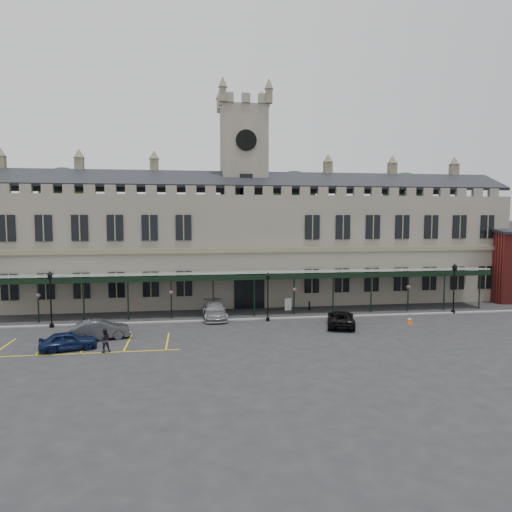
{
  "coord_description": "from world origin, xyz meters",
  "views": [
    {
      "loc": [
        -6.15,
        -36.46,
        9.6
      ],
      "look_at": [
        0.0,
        6.0,
        6.0
      ],
      "focal_mm": 32.0,
      "sensor_mm": 36.0,
      "label": 1
    }
  ],
  "objects": [
    {
      "name": "station_building",
      "position": [
        0.0,
        15.91,
        6.47
      ],
      "size": [
        60.0,
        10.36,
        17.3
      ],
      "color": "#6D665A",
      "rests_on": "ground"
    },
    {
      "name": "car_van",
      "position": [
        7.0,
        1.8,
        0.69
      ],
      "size": [
        3.64,
        5.42,
        1.38
      ],
      "primitive_type": "imported",
      "rotation": [
        0.0,
        0.0,
        2.85
      ],
      "color": "black",
      "rests_on": "ground"
    },
    {
      "name": "lamp_post_left",
      "position": [
        -18.28,
        5.06,
        2.97
      ],
      "size": [
        0.47,
        0.47,
        5.0
      ],
      "color": "black",
      "rests_on": "ground"
    },
    {
      "name": "lamp_post_right",
      "position": [
        20.01,
        5.48,
        3.02
      ],
      "size": [
        0.48,
        0.48,
        5.09
      ],
      "color": "black",
      "rests_on": "ground"
    },
    {
      "name": "car_left_b",
      "position": [
        -13.32,
        0.38,
        0.77
      ],
      "size": [
        4.91,
        2.71,
        1.53
      ],
      "primitive_type": "imported",
      "rotation": [
        0.0,
        0.0,
        1.82
      ],
      "color": "#3A3D42",
      "rests_on": "ground"
    },
    {
      "name": "sign_board",
      "position": [
        3.87,
        9.42,
        0.61
      ],
      "size": [
        0.72,
        0.16,
        1.24
      ],
      "rotation": [
        0.0,
        0.0,
        0.15
      ],
      "color": "black",
      "rests_on": "ground"
    },
    {
      "name": "tree_behind_left",
      "position": [
        -22.0,
        25.0,
        12.81
      ],
      "size": [
        6.0,
        6.0,
        16.0
      ],
      "color": "#332314",
      "rests_on": "ground"
    },
    {
      "name": "tree_behind_mid",
      "position": [
        8.0,
        25.0,
        12.81
      ],
      "size": [
        6.0,
        6.0,
        16.0
      ],
      "color": "#332314",
      "rests_on": "ground"
    },
    {
      "name": "canopy",
      "position": [
        0.0,
        7.46,
        2.4
      ],
      "size": [
        50.0,
        4.1,
        4.3
      ],
      "color": "#8C9E93",
      "rests_on": "ground"
    },
    {
      "name": "ground",
      "position": [
        0.0,
        0.0,
        0.0
      ],
      "size": [
        140.0,
        140.0,
        0.0
      ],
      "primitive_type": "plane",
      "color": "#232325"
    },
    {
      "name": "lamp_post_mid",
      "position": [
        0.94,
        4.81,
        2.73
      ],
      "size": [
        0.43,
        0.43,
        4.6
      ],
      "color": "black",
      "rests_on": "ground"
    },
    {
      "name": "person_b",
      "position": [
        -12.3,
        -3.29,
        0.87
      ],
      "size": [
        0.98,
        0.84,
        1.74
      ],
      "primitive_type": "imported",
      "rotation": [
        0.0,
        0.0,
        3.39
      ],
      "color": "black",
      "rests_on": "ground"
    },
    {
      "name": "tree_behind_right",
      "position": [
        24.0,
        25.0,
        12.81
      ],
      "size": [
        6.0,
        6.0,
        16.0
      ],
      "color": "#332314",
      "rests_on": "ground"
    },
    {
      "name": "car_left_a",
      "position": [
        -15.0,
        -2.38,
        0.68
      ],
      "size": [
        4.29,
        2.64,
        1.36
      ],
      "primitive_type": "imported",
      "rotation": [
        0.0,
        0.0,
        1.85
      ],
      "color": "#0D183B",
      "rests_on": "ground"
    },
    {
      "name": "traffic_cone",
      "position": [
        13.46,
        1.81,
        0.33
      ],
      "size": [
        0.43,
        0.43,
        0.68
      ],
      "rotation": [
        0.0,
        0.0,
        0.23
      ],
      "color": "#FF4908",
      "rests_on": "ground"
    },
    {
      "name": "bollard_left",
      "position": [
        -3.42,
        9.65,
        0.48
      ],
      "size": [
        0.17,
        0.17,
        0.97
      ],
      "primitive_type": "cylinder",
      "color": "black",
      "rests_on": "ground"
    },
    {
      "name": "car_taxi",
      "position": [
        -3.92,
        6.48,
        0.77
      ],
      "size": [
        2.28,
        5.37,
        1.54
      ],
      "primitive_type": "imported",
      "rotation": [
        0.0,
        0.0,
        0.02
      ],
      "color": "gray",
      "rests_on": "ground"
    },
    {
      "name": "parking_markings",
      "position": [
        -14.0,
        -1.5,
        0.0
      ],
      "size": [
        16.0,
        6.0,
        0.01
      ],
      "primitive_type": null,
      "color": "gold",
      "rests_on": "ground"
    },
    {
      "name": "clock_tower",
      "position": [
        0.0,
        16.0,
        13.11
      ],
      "size": [
        5.6,
        5.6,
        24.8
      ],
      "color": "#6D665A",
      "rests_on": "ground"
    },
    {
      "name": "bollard_right",
      "position": [
        6.06,
        9.06,
        0.47
      ],
      "size": [
        0.17,
        0.17,
        0.94
      ],
      "primitive_type": "cylinder",
      "color": "black",
      "rests_on": "ground"
    },
    {
      "name": "kerb",
      "position": [
        0.0,
        5.5,
        0.06
      ],
      "size": [
        60.0,
        0.4,
        0.12
      ],
      "primitive_type": "cube",
      "color": "gray",
      "rests_on": "ground"
    }
  ]
}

